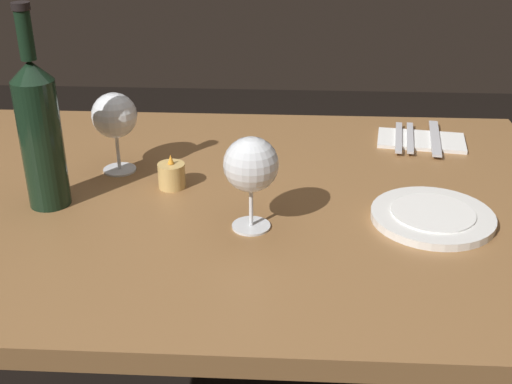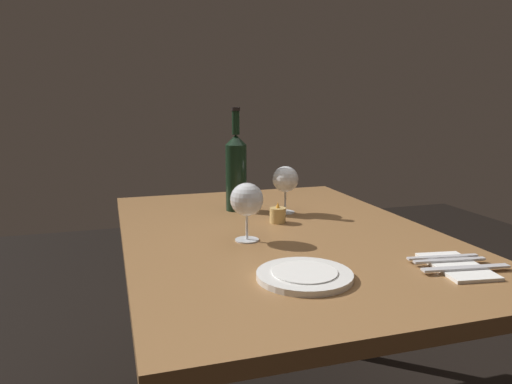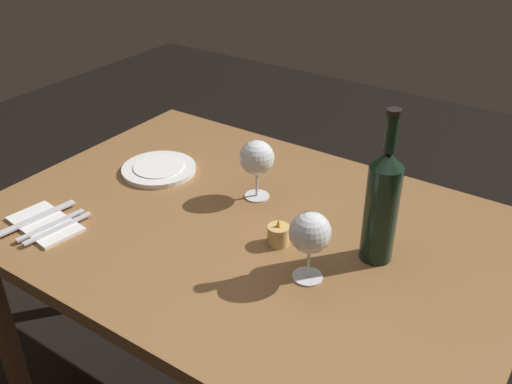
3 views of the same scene
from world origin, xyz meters
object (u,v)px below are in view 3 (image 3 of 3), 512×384
(wine_glass_left, at_px, (257,159))
(wine_bottle, at_px, (382,204))
(votive_candle, at_px, (278,235))
(dinner_plate, at_px, (159,169))
(fork_inner, at_px, (51,225))
(table_knife, at_px, (37,218))
(folded_napkin, at_px, (45,224))
(fork_outer, at_px, (58,228))
(wine_glass_right, at_px, (310,234))

(wine_glass_left, xyz_separation_m, wine_bottle, (-0.37, 0.07, 0.03))
(wine_bottle, xyz_separation_m, votive_candle, (0.21, 0.08, -0.12))
(wine_glass_left, bearing_deg, dinner_plate, 7.51)
(wine_glass_left, relative_size, wine_bottle, 0.45)
(fork_inner, xyz_separation_m, table_knife, (0.05, 0.00, 0.00))
(votive_candle, xyz_separation_m, table_knife, (0.55, 0.26, -0.01))
(wine_bottle, distance_m, dinner_plate, 0.70)
(votive_candle, bearing_deg, folded_napkin, 26.60)
(wine_glass_left, relative_size, table_knife, 0.77)
(fork_outer, bearing_deg, table_knife, 0.00)
(fork_inner, bearing_deg, folded_napkin, 0.00)
(dinner_plate, xyz_separation_m, fork_outer, (-0.01, 0.36, 0.00))
(dinner_plate, height_order, fork_outer, dinner_plate)
(folded_napkin, distance_m, fork_outer, 0.05)
(table_knife, bearing_deg, fork_inner, 180.00)
(dinner_plate, bearing_deg, wine_bottle, 177.77)
(dinner_plate, bearing_deg, wine_glass_left, -172.49)
(wine_glass_right, xyz_separation_m, wine_bottle, (-0.09, -0.15, 0.03))
(votive_candle, bearing_deg, table_knife, 25.32)
(folded_napkin, distance_m, fork_inner, 0.03)
(wine_bottle, relative_size, votive_candle, 5.35)
(wine_bottle, xyz_separation_m, fork_inner, (0.70, 0.34, -0.13))
(wine_glass_right, distance_m, folded_napkin, 0.67)
(wine_glass_right, height_order, fork_inner, wine_glass_right)
(fork_outer, bearing_deg, fork_inner, 0.00)
(wine_glass_left, height_order, votive_candle, wine_glass_left)
(table_knife, bearing_deg, wine_bottle, -155.86)
(folded_napkin, xyz_separation_m, fork_inner, (-0.02, 0.00, 0.01))
(folded_napkin, bearing_deg, dinner_plate, -96.60)
(wine_glass_left, height_order, wine_bottle, wine_bottle)
(wine_bottle, relative_size, folded_napkin, 1.76)
(wine_glass_right, bearing_deg, table_knife, 15.82)
(wine_bottle, distance_m, fork_outer, 0.77)
(wine_bottle, bearing_deg, fork_inner, 25.80)
(wine_glass_right, xyz_separation_m, fork_outer, (0.58, 0.19, -0.10))
(wine_glass_right, distance_m, dinner_plate, 0.63)
(wine_bottle, height_order, folded_napkin, wine_bottle)
(folded_napkin, bearing_deg, wine_glass_left, -131.14)
(wine_bottle, xyz_separation_m, fork_outer, (0.67, 0.34, -0.13))
(wine_glass_right, relative_size, votive_candle, 2.42)
(wine_glass_right, bearing_deg, wine_glass_left, -37.92)
(dinner_plate, bearing_deg, table_knife, 78.81)
(fork_inner, relative_size, fork_outer, 1.00)
(folded_napkin, height_order, fork_inner, fork_inner)
(votive_candle, height_order, table_knife, votive_candle)
(dinner_plate, height_order, fork_inner, dinner_plate)
(wine_glass_right, xyz_separation_m, dinner_plate, (0.59, -0.18, -0.11))
(votive_candle, xyz_separation_m, dinner_plate, (0.47, -0.11, -0.02))
(wine_glass_left, bearing_deg, votive_candle, 137.34)
(fork_outer, height_order, table_knife, same)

